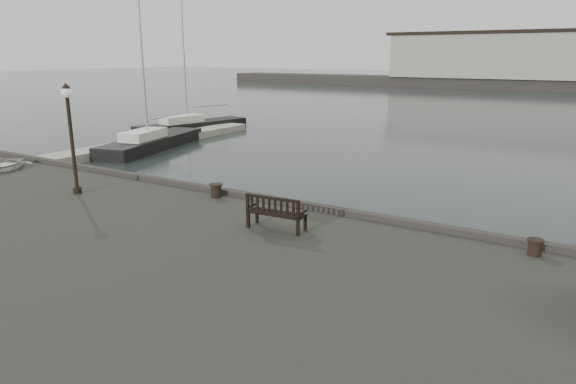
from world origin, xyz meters
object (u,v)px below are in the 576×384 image
Objects in this scene: bench at (276,219)px; dinghy at (7,164)px; bollard_left at (216,191)px; yacht_c at (152,145)px; yacht_b at (192,128)px; lamp_post at (70,124)px; bollard_right at (535,247)px.

bench is 13.96m from dinghy.
yacht_c is at bearing 142.51° from bollard_left.
bench is 30.92m from yacht_b.
bench reaches higher than bollard_left.
bench is 0.13× the size of yacht_c.
lamp_post is 6.38m from dinghy.
dinghy is at bearing -176.82° from bollard_right.
bench is at bearing -165.19° from bollard_right.
bench is at bearing -31.28° from yacht_b.
bollard_right is 0.03× the size of yacht_c.
dinghy is 14.04m from yacht_c.
yacht_c is (-25.35, 11.89, -1.52)m from bollard_right.
lamp_post is 1.83× the size of dinghy.
bollard_left is at bearing 25.66° from lamp_post.
bollard_left reaches higher than bollard_right.
bench is 8.34m from lamp_post.
bollard_right is at bearing -34.52° from dinghy.
dinghy is at bearing 173.29° from bench.
yacht_b reaches higher than lamp_post.
bollard_right is 14.73m from lamp_post.
bollard_left is 27.17m from yacht_b.
dinghy is at bearing -55.65° from yacht_b.
dinghy is (-5.90, 0.97, -2.23)m from lamp_post.
yacht_b is (-28.66, 19.67, -1.52)m from bollard_right.
yacht_c is at bearing -54.45° from yacht_b.
bollard_right is at bearing 10.37° from bench.
yacht_b reaches higher than bollard_right.
bollard_left is at bearing -51.69° from yacht_c.
yacht_b is at bearing 74.18° from dinghy.
bollard_left is 0.12× the size of lamp_post.
bollard_left is 0.03× the size of yacht_c.
dinghy is at bearing -173.48° from bollard_left.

